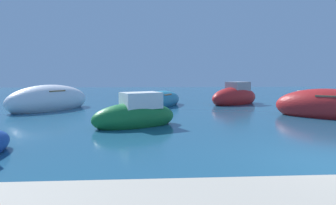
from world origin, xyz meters
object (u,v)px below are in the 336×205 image
(moored_boat_4, at_px, (135,115))
(moored_boat_3, at_px, (235,97))
(moored_boat_2, at_px, (161,101))
(moored_boat_0, at_px, (327,107))
(moored_boat_5, at_px, (49,101))

(moored_boat_4, bearing_deg, moored_boat_3, -153.69)
(moored_boat_2, bearing_deg, moored_boat_4, 19.82)
(moored_boat_3, bearing_deg, moored_boat_0, 78.32)
(moored_boat_0, xyz_separation_m, moored_boat_5, (-15.10, 4.05, 0.02))
(moored_boat_0, xyz_separation_m, moored_boat_3, (-2.85, 6.61, -0.01))
(moored_boat_3, height_order, moored_boat_4, moored_boat_3)
(moored_boat_2, height_order, moored_boat_4, moored_boat_4)
(moored_boat_0, bearing_deg, moored_boat_2, 3.32)
(moored_boat_5, bearing_deg, moored_boat_2, 136.48)
(moored_boat_0, bearing_deg, moored_boat_3, -30.36)
(moored_boat_4, height_order, moored_boat_5, moored_boat_5)
(moored_boat_0, height_order, moored_boat_5, moored_boat_5)
(moored_boat_2, distance_m, moored_boat_4, 7.49)
(moored_boat_5, bearing_deg, moored_boat_0, 110.69)
(moored_boat_0, distance_m, moored_boat_3, 7.20)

